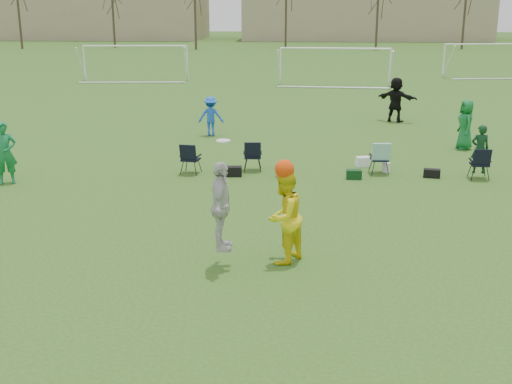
# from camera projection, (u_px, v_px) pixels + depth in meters

# --- Properties ---
(ground) EXTENTS (260.00, 260.00, 0.00)m
(ground) POSITION_uv_depth(u_px,v_px,m) (220.00, 269.00, 12.81)
(ground) COLOR #2B581B
(ground) RESTS_ON ground
(fielder_green_near) EXTENTS (0.79, 0.65, 1.85)m
(fielder_green_near) POSITION_uv_depth(u_px,v_px,m) (5.00, 153.00, 18.81)
(fielder_green_near) COLOR #15763D
(fielder_green_near) RESTS_ON ground
(fielder_blue) EXTENTS (1.03, 0.60, 1.58)m
(fielder_blue) POSITION_uv_depth(u_px,v_px,m) (211.00, 116.00, 25.98)
(fielder_blue) COLOR blue
(fielder_blue) RESTS_ON ground
(fielder_green_far) EXTENTS (0.66, 0.94, 1.82)m
(fielder_green_far) POSITION_uv_depth(u_px,v_px,m) (466.00, 125.00, 23.45)
(fielder_green_far) COLOR #12682E
(fielder_green_far) RESTS_ON ground
(fielder_black) EXTENTS (1.91, 1.49, 2.02)m
(fielder_black) POSITION_uv_depth(u_px,v_px,m) (396.00, 100.00, 29.05)
(fielder_black) COLOR black
(fielder_black) RESTS_ON ground
(center_contest) EXTENTS (2.02, 1.52, 2.64)m
(center_contest) POSITION_uv_depth(u_px,v_px,m) (261.00, 212.00, 12.79)
(center_contest) COLOR silver
(center_contest) RESTS_ON ground
(sideline_setup) EXTENTS (9.53, 1.96, 1.64)m
(sideline_setup) POSITION_uv_depth(u_px,v_px,m) (348.00, 159.00, 19.94)
(sideline_setup) COLOR #0E3519
(sideline_setup) RESTS_ON ground
(goal_left) EXTENTS (7.39, 0.76, 2.46)m
(goal_left) POSITION_uv_depth(u_px,v_px,m) (135.00, 53.00, 45.47)
(goal_left) COLOR white
(goal_left) RESTS_ON ground
(goal_mid) EXTENTS (7.40, 0.63, 2.46)m
(goal_mid) POSITION_uv_depth(u_px,v_px,m) (335.00, 56.00, 42.71)
(goal_mid) COLOR white
(goal_mid) RESTS_ON ground
(goal_right) EXTENTS (7.35, 1.14, 2.46)m
(goal_right) POSITION_uv_depth(u_px,v_px,m) (492.00, 51.00, 47.75)
(goal_right) COLOR white
(goal_right) RESTS_ON ground
(tree_line) EXTENTS (110.28, 3.28, 11.40)m
(tree_line) POSITION_uv_depth(u_px,v_px,m) (288.00, 7.00, 78.35)
(tree_line) COLOR #382B21
(tree_line) RESTS_ON ground
(building_row) EXTENTS (126.00, 16.00, 13.00)m
(building_row) POSITION_uv_depth(u_px,v_px,m) (331.00, 1.00, 102.79)
(building_row) COLOR tan
(building_row) RESTS_ON ground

